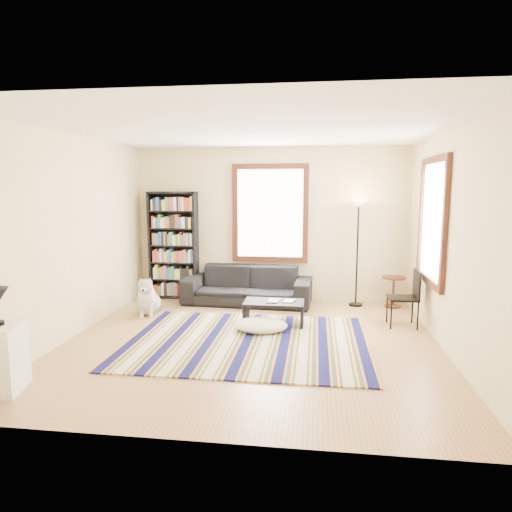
# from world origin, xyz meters

# --- Properties ---
(floor) EXTENTS (5.00, 5.00, 0.10)m
(floor) POSITION_xyz_m (0.00, 0.00, -0.05)
(floor) COLOR #A27E4A
(floor) RESTS_ON ground
(ceiling) EXTENTS (5.00, 5.00, 0.10)m
(ceiling) POSITION_xyz_m (0.00, 0.00, 2.85)
(ceiling) COLOR white
(ceiling) RESTS_ON floor
(wall_back) EXTENTS (5.00, 0.10, 2.80)m
(wall_back) POSITION_xyz_m (0.00, 2.55, 1.40)
(wall_back) COLOR #CFB88B
(wall_back) RESTS_ON floor
(wall_front) EXTENTS (5.00, 0.10, 2.80)m
(wall_front) POSITION_xyz_m (0.00, -2.55, 1.40)
(wall_front) COLOR #CFB88B
(wall_front) RESTS_ON floor
(wall_left) EXTENTS (0.10, 5.00, 2.80)m
(wall_left) POSITION_xyz_m (-2.55, 0.00, 1.40)
(wall_left) COLOR #CFB88B
(wall_left) RESTS_ON floor
(wall_right) EXTENTS (0.10, 5.00, 2.80)m
(wall_right) POSITION_xyz_m (2.55, 0.00, 1.40)
(wall_right) COLOR #CFB88B
(wall_right) RESTS_ON floor
(window_back) EXTENTS (1.20, 0.06, 1.60)m
(window_back) POSITION_xyz_m (0.00, 2.47, 1.60)
(window_back) COLOR white
(window_back) RESTS_ON wall_back
(window_right) EXTENTS (0.06, 1.20, 1.60)m
(window_right) POSITION_xyz_m (2.47, 0.80, 1.60)
(window_right) COLOR white
(window_right) RESTS_ON wall_right
(rug) EXTENTS (3.23, 2.58, 0.02)m
(rug) POSITION_xyz_m (-0.05, -0.03, 0.01)
(rug) COLOR #0C0C3E
(rug) RESTS_ON floor
(sofa) EXTENTS (2.32, 1.01, 0.66)m
(sofa) POSITION_xyz_m (-0.36, 2.05, 0.33)
(sofa) COLOR black
(sofa) RESTS_ON floor
(bookshelf) EXTENTS (0.90, 0.30, 2.00)m
(bookshelf) POSITION_xyz_m (-1.80, 2.32, 1.00)
(bookshelf) COLOR black
(bookshelf) RESTS_ON floor
(coffee_table) EXTENTS (1.03, 0.82, 0.36)m
(coffee_table) POSITION_xyz_m (0.23, 0.83, 0.18)
(coffee_table) COLOR black
(coffee_table) RESTS_ON floor
(book_a) EXTENTS (0.19, 0.25, 0.02)m
(book_a) POSITION_xyz_m (0.13, 0.83, 0.37)
(book_a) COLOR beige
(book_a) RESTS_ON coffee_table
(book_b) EXTENTS (0.21, 0.25, 0.02)m
(book_b) POSITION_xyz_m (0.38, 0.88, 0.37)
(book_b) COLOR beige
(book_b) RESTS_ON coffee_table
(floor_cushion) EXTENTS (0.94, 0.82, 0.20)m
(floor_cushion) POSITION_xyz_m (0.08, 0.45, 0.10)
(floor_cushion) COLOR white
(floor_cushion) RESTS_ON floor
(floor_lamp) EXTENTS (0.35, 0.35, 1.86)m
(floor_lamp) POSITION_xyz_m (1.56, 2.15, 0.93)
(floor_lamp) COLOR black
(floor_lamp) RESTS_ON floor
(side_table) EXTENTS (0.45, 0.45, 0.54)m
(side_table) POSITION_xyz_m (2.20, 2.12, 0.27)
(side_table) COLOR #4A1A12
(side_table) RESTS_ON floor
(folding_chair) EXTENTS (0.43, 0.41, 0.86)m
(folding_chair) POSITION_xyz_m (2.15, 1.00, 0.43)
(folding_chair) COLOR black
(folding_chair) RESTS_ON floor
(white_cabinet) EXTENTS (0.48, 0.57, 0.70)m
(white_cabinet) POSITION_xyz_m (-2.30, -1.84, 0.35)
(white_cabinet) COLOR white
(white_cabinet) RESTS_ON floor
(dog) EXTENTS (0.55, 0.69, 0.62)m
(dog) POSITION_xyz_m (-1.87, 1.12, 0.31)
(dog) COLOR silver
(dog) RESTS_ON floor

